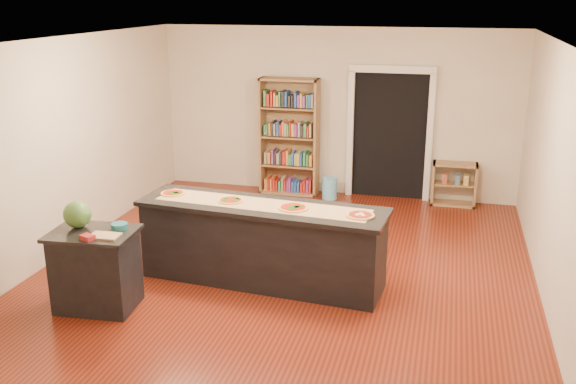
% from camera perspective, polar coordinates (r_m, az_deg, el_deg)
% --- Properties ---
extents(room, '(6.00, 7.00, 2.80)m').
position_cam_1_polar(room, '(7.51, -0.38, 2.47)').
color(room, beige).
rests_on(room, ground).
extents(doorway, '(1.40, 0.09, 2.21)m').
position_cam_1_polar(doorway, '(10.74, 9.04, 5.71)').
color(doorway, black).
rests_on(doorway, room).
extents(kitchen_island, '(2.94, 0.80, 0.97)m').
position_cam_1_polar(kitchen_island, '(7.61, -2.32, -4.58)').
color(kitchen_island, black).
rests_on(kitchen_island, ground).
extents(side_counter, '(0.90, 0.66, 0.89)m').
position_cam_1_polar(side_counter, '(7.31, -16.70, -6.61)').
color(side_counter, black).
rests_on(side_counter, ground).
extents(bookshelf, '(0.99, 0.35, 1.98)m').
position_cam_1_polar(bookshelf, '(10.87, 0.11, 4.92)').
color(bookshelf, '#977349').
rests_on(bookshelf, ground).
extents(low_shelf, '(0.70, 0.30, 0.70)m').
position_cam_1_polar(low_shelf, '(10.74, 14.54, 0.69)').
color(low_shelf, '#977349').
rests_on(low_shelf, ground).
extents(waste_bin, '(0.25, 0.25, 0.36)m').
position_cam_1_polar(waste_bin, '(10.78, 3.72, 0.33)').
color(waste_bin, '#6ABFED').
rests_on(waste_bin, ground).
extents(kraft_paper, '(2.58, 0.67, 0.00)m').
position_cam_1_polar(kraft_paper, '(7.45, -2.34, -1.11)').
color(kraft_paper, '#A08452').
rests_on(kraft_paper, kitchen_island).
extents(watermelon, '(0.30, 0.30, 0.30)m').
position_cam_1_polar(watermelon, '(7.28, -18.22, -1.90)').
color(watermelon, '#144214').
rests_on(watermelon, side_counter).
extents(cutting_board, '(0.32, 0.22, 0.02)m').
position_cam_1_polar(cutting_board, '(6.96, -15.99, -3.77)').
color(cutting_board, tan).
rests_on(cutting_board, side_counter).
extents(package_red, '(0.17, 0.14, 0.05)m').
position_cam_1_polar(package_red, '(6.93, -17.39, -3.87)').
color(package_red, maroon).
rests_on(package_red, side_counter).
extents(package_teal, '(0.18, 0.18, 0.07)m').
position_cam_1_polar(package_teal, '(7.13, -14.76, -2.97)').
color(package_teal, '#195966').
rests_on(package_teal, side_counter).
extents(pizza_a, '(0.31, 0.31, 0.02)m').
position_cam_1_polar(pizza_a, '(7.94, -10.19, -0.10)').
color(pizza_a, tan).
rests_on(pizza_a, kitchen_island).
extents(pizza_b, '(0.29, 0.29, 0.02)m').
position_cam_1_polar(pizza_b, '(7.58, -5.12, -0.74)').
color(pizza_b, tan).
rests_on(pizza_b, kitchen_island).
extents(pizza_c, '(0.34, 0.34, 0.02)m').
position_cam_1_polar(pizza_c, '(7.30, 0.46, -1.39)').
color(pizza_c, tan).
rests_on(pizza_c, kitchen_island).
extents(pizza_d, '(0.33, 0.33, 0.02)m').
position_cam_1_polar(pizza_d, '(7.10, 6.44, -2.06)').
color(pizza_d, tan).
rests_on(pizza_d, kitchen_island).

